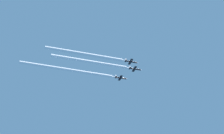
% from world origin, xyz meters
% --- Properties ---
extents(jet_lead, '(7.92, 11.53, 2.77)m').
position_xyz_m(jet_lead, '(0.26, 7.90, 186.05)').
color(jet_lead, black).
extents(jet_left_wingman, '(7.92, 11.53, 2.77)m').
position_xyz_m(jet_left_wingman, '(-12.06, -0.08, 183.76)').
color(jet_left_wingman, black).
extents(jet_right_wingman, '(7.92, 11.53, 2.77)m').
position_xyz_m(jet_right_wingman, '(12.32, 0.60, 183.61)').
color(jet_right_wingman, black).
extents(smoke_trail_lead, '(2.32, 62.15, 2.32)m').
position_xyz_m(smoke_trail_lead, '(0.26, -28.45, 186.03)').
color(smoke_trail_lead, white).
extents(smoke_trail_left_wingman, '(2.32, 76.18, 2.32)m').
position_xyz_m(smoke_trail_left_wingman, '(-12.06, -43.43, 183.73)').
color(smoke_trail_left_wingman, white).
extents(smoke_trail_right_wingman, '(2.32, 61.05, 2.32)m').
position_xyz_m(smoke_trail_right_wingman, '(12.32, -35.20, 183.58)').
color(smoke_trail_right_wingman, white).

